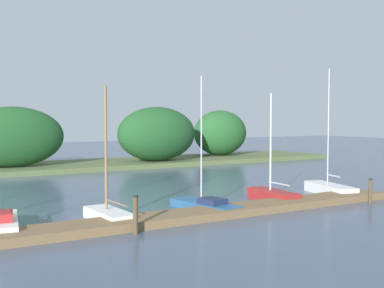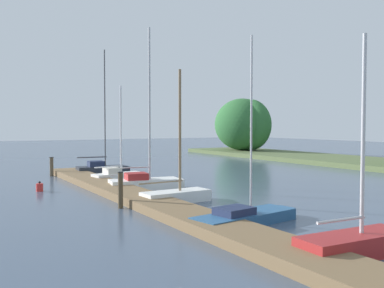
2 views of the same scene
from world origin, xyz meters
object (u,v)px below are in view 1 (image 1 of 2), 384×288
sailboat_6 (328,188)px  mooring_piling_1 (135,215)px  sailboat_4 (204,204)px  mooring_piling_2 (370,191)px  sailboat_3 (107,213)px  sailboat_5 (271,194)px

sailboat_6 → mooring_piling_1: 13.73m
sailboat_4 → mooring_piling_2: 8.75m
sailboat_3 → sailboat_5: size_ratio=1.01×
mooring_piling_2 → mooring_piling_1: bearing=179.4°
mooring_piling_2 → sailboat_4: bearing=161.1°
sailboat_6 → mooring_piling_1: size_ratio=4.89×
mooring_piling_2 → sailboat_3: bearing=167.9°
sailboat_5 → sailboat_6: bearing=-86.4°
sailboat_5 → mooring_piling_1: 9.56m
sailboat_3 → mooring_piling_2: 13.40m
sailboat_5 → sailboat_4: bearing=96.0°
sailboat_6 → mooring_piling_2: 3.23m
mooring_piling_1 → sailboat_3: bearing=92.3°
sailboat_4 → sailboat_5: 4.36m
mooring_piling_1 → sailboat_5: bearing=18.2°
mooring_piling_1 → mooring_piling_2: bearing=-0.6°
sailboat_5 → mooring_piling_1: (-9.08, -2.98, 0.38)m
sailboat_6 → sailboat_5: bearing=104.4°
sailboat_5 → sailboat_6: sailboat_6 is taller
sailboat_4 → mooring_piling_2: sailboat_4 is taller
sailboat_4 → mooring_piling_2: bearing=-118.1°
sailboat_6 → mooring_piling_1: sailboat_6 is taller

